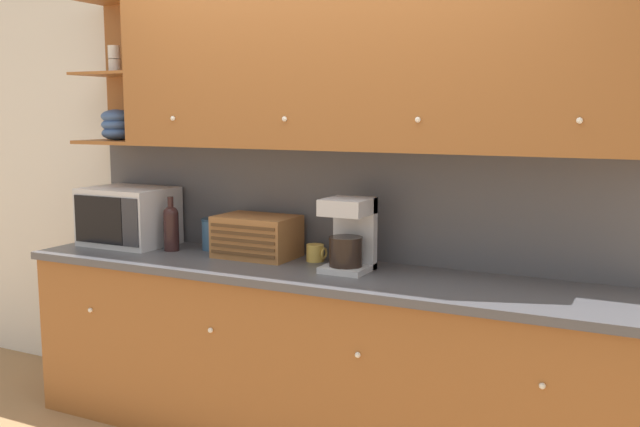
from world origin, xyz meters
TOP-DOWN VIEW (x-y plane):
  - ground_plane at (0.00, 0.00)m, footprint 24.00×24.00m
  - wall_back at (0.00, 0.03)m, footprint 5.55×0.06m
  - counter_unit at (0.00, -0.31)m, footprint 3.17×0.65m
  - backsplash_panel at (0.00, -0.01)m, footprint 3.15×0.01m
  - upper_cabinets at (0.17, -0.17)m, footprint 3.15×0.35m
  - microwave at (-1.25, -0.23)m, footprint 0.50×0.38m
  - wine_bottle at (-0.91, -0.26)m, footprint 0.09×0.09m
  - storage_canister at (-0.72, -0.13)m, footprint 0.14×0.14m
  - bread_box at (-0.39, -0.20)m, footprint 0.42×0.29m
  - mug at (-0.06, -0.15)m, footprint 0.10×0.09m
  - coffee_maker at (0.19, -0.27)m, footprint 0.22×0.24m

SIDE VIEW (x-z plane):
  - ground_plane at x=0.00m, z-range 0.00..0.00m
  - counter_unit at x=0.00m, z-range 0.00..0.93m
  - mug at x=-0.06m, z-range 0.92..1.01m
  - storage_canister at x=-0.72m, z-range 0.92..1.10m
  - bread_box at x=-0.39m, z-range 0.92..1.15m
  - wine_bottle at x=-0.91m, z-range 0.91..1.22m
  - microwave at x=-1.25m, z-range 0.92..1.26m
  - coffee_maker at x=0.19m, z-range 0.93..1.28m
  - backsplash_panel at x=0.00m, z-range 0.92..1.51m
  - wall_back at x=0.00m, z-range 0.00..2.60m
  - upper_cabinets at x=0.17m, z-range 1.51..2.35m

